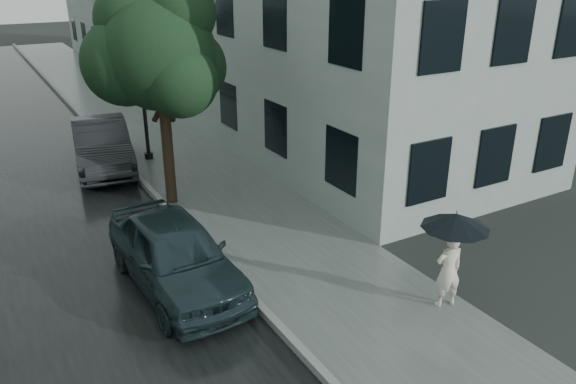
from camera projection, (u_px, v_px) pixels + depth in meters
ground at (347, 302)px, 10.78m from camera, size 120.00×120.00×0.00m
sidewalk at (160, 141)px, 20.49m from camera, size 3.50×60.00×0.01m
kerb_near at (109, 147)px, 19.61m from camera, size 0.15×60.00×0.15m
pedestrian at (448, 270)px, 10.41m from camera, size 0.61×0.46×1.50m
umbrella at (456, 221)px, 10.05m from camera, size 1.55×1.55×1.02m
street_tree at (158, 52)px, 13.88m from camera, size 3.69×3.35×5.81m
lamp_post at (136, 72)px, 17.49m from camera, size 0.84×0.36×5.02m
car_near at (175, 254)px, 11.05m from camera, size 1.89×4.35×1.46m
car_far at (101, 145)px, 17.52m from camera, size 2.25×4.79×1.52m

